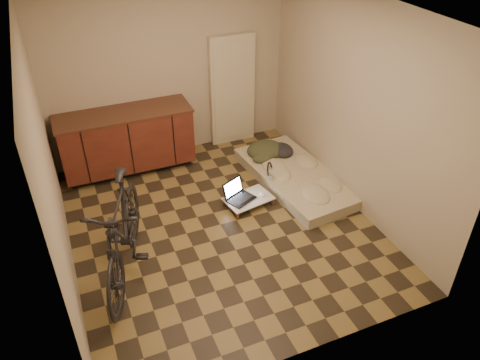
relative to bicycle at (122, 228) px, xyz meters
name	(u,v)px	position (x,y,z in m)	size (l,w,h in m)	color
room_shell	(218,131)	(1.20, 0.34, 0.70)	(3.50, 4.00, 2.60)	olive
cabinets	(127,141)	(0.45, 2.05, -0.14)	(1.84, 0.62, 0.91)	black
appliance_panel	(232,90)	(2.15, 2.28, 0.25)	(0.70, 0.10, 1.70)	beige
bicycle	(122,228)	(0.00, 0.00, 0.00)	(0.55, 1.87, 1.21)	black
futon	(295,177)	(2.50, 0.81, -0.52)	(1.11, 2.01, 0.17)	#B9B294
clothing_pile	(270,146)	(2.39, 1.42, -0.32)	(0.59, 0.49, 0.24)	#323820
headphones	(270,170)	(2.13, 0.88, -0.35)	(0.26, 0.24, 0.18)	black
lap_desk	(248,199)	(1.68, 0.59, -0.52)	(0.67, 0.49, 0.10)	brown
laptop	(238,195)	(1.56, 0.64, -0.45)	(0.43, 0.42, 0.23)	black
mouse	(262,194)	(1.88, 0.57, -0.48)	(0.06, 0.11, 0.04)	white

